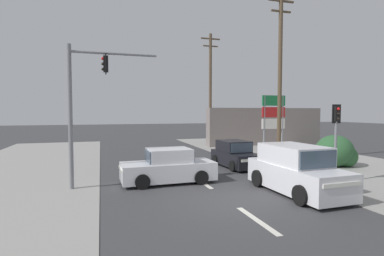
{
  "coord_description": "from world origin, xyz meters",
  "views": [
    {
      "loc": [
        -4.42,
        -9.8,
        3.23
      ],
      "look_at": [
        -0.19,
        4.0,
        2.45
      ],
      "focal_mm": 28.0,
      "sensor_mm": 36.0,
      "label": 1
    }
  ],
  "objects_px": {
    "utility_pole_background_right": "(210,88)",
    "traffic_signal_mast": "(84,97)",
    "pedestal_signal_right_kerb": "(336,130)",
    "shopping_plaza_sign": "(273,115)",
    "sedan_oncoming_near": "(168,167)",
    "utility_pole_midground_right": "(280,75)",
    "suv_kerbside_parked": "(296,171)",
    "hatchback_crossing_left": "(235,155)"
  },
  "relations": [
    {
      "from": "suv_kerbside_parked",
      "to": "traffic_signal_mast",
      "type": "bearing_deg",
      "value": 158.34
    },
    {
      "from": "shopping_plaza_sign",
      "to": "suv_kerbside_parked",
      "type": "distance_m",
      "value": 13.25
    },
    {
      "from": "shopping_plaza_sign",
      "to": "sedan_oncoming_near",
      "type": "xyz_separation_m",
      "value": [
        -10.71,
        -8.35,
        -2.28
      ]
    },
    {
      "from": "utility_pole_midground_right",
      "to": "hatchback_crossing_left",
      "type": "bearing_deg",
      "value": -165.81
    },
    {
      "from": "suv_kerbside_parked",
      "to": "hatchback_crossing_left",
      "type": "bearing_deg",
      "value": 89.0
    },
    {
      "from": "utility_pole_background_right",
      "to": "traffic_signal_mast",
      "type": "distance_m",
      "value": 16.06
    },
    {
      "from": "traffic_signal_mast",
      "to": "pedestal_signal_right_kerb",
      "type": "distance_m",
      "value": 11.05
    },
    {
      "from": "utility_pole_midground_right",
      "to": "sedan_oncoming_near",
      "type": "height_order",
      "value": "utility_pole_midground_right"
    },
    {
      "from": "utility_pole_background_right",
      "to": "shopping_plaza_sign",
      "type": "bearing_deg",
      "value": -44.42
    },
    {
      "from": "suv_kerbside_parked",
      "to": "pedestal_signal_right_kerb",
      "type": "bearing_deg",
      "value": 16.21
    },
    {
      "from": "hatchback_crossing_left",
      "to": "suv_kerbside_parked",
      "type": "bearing_deg",
      "value": -91.0
    },
    {
      "from": "utility_pole_midground_right",
      "to": "suv_kerbside_parked",
      "type": "distance_m",
      "value": 8.96
    },
    {
      "from": "utility_pole_midground_right",
      "to": "hatchback_crossing_left",
      "type": "height_order",
      "value": "utility_pole_midground_right"
    },
    {
      "from": "pedestal_signal_right_kerb",
      "to": "hatchback_crossing_left",
      "type": "distance_m",
      "value": 5.91
    },
    {
      "from": "traffic_signal_mast",
      "to": "shopping_plaza_sign",
      "type": "height_order",
      "value": "traffic_signal_mast"
    },
    {
      "from": "traffic_signal_mast",
      "to": "shopping_plaza_sign",
      "type": "relative_size",
      "value": 1.3
    },
    {
      "from": "traffic_signal_mast",
      "to": "hatchback_crossing_left",
      "type": "bearing_deg",
      "value": 17.83
    },
    {
      "from": "traffic_signal_mast",
      "to": "shopping_plaza_sign",
      "type": "bearing_deg",
      "value": 30.21
    },
    {
      "from": "pedestal_signal_right_kerb",
      "to": "sedan_oncoming_near",
      "type": "bearing_deg",
      "value": 161.33
    },
    {
      "from": "pedestal_signal_right_kerb",
      "to": "shopping_plaza_sign",
      "type": "relative_size",
      "value": 0.77
    },
    {
      "from": "utility_pole_midground_right",
      "to": "utility_pole_background_right",
      "type": "distance_m",
      "value": 8.9
    },
    {
      "from": "utility_pole_midground_right",
      "to": "hatchback_crossing_left",
      "type": "distance_m",
      "value": 6.08
    },
    {
      "from": "pedestal_signal_right_kerb",
      "to": "hatchback_crossing_left",
      "type": "height_order",
      "value": "pedestal_signal_right_kerb"
    },
    {
      "from": "utility_pole_midground_right",
      "to": "traffic_signal_mast",
      "type": "bearing_deg",
      "value": -163.25
    },
    {
      "from": "utility_pole_midground_right",
      "to": "traffic_signal_mast",
      "type": "height_order",
      "value": "utility_pole_midground_right"
    },
    {
      "from": "utility_pole_background_right",
      "to": "sedan_oncoming_near",
      "type": "xyz_separation_m",
      "value": [
        -6.65,
        -12.33,
        -4.66
      ]
    },
    {
      "from": "pedestal_signal_right_kerb",
      "to": "utility_pole_background_right",
      "type": "bearing_deg",
      "value": 91.82
    },
    {
      "from": "utility_pole_midground_right",
      "to": "sedan_oncoming_near",
      "type": "bearing_deg",
      "value": -156.33
    },
    {
      "from": "traffic_signal_mast",
      "to": "utility_pole_midground_right",
      "type": "bearing_deg",
      "value": 16.75
    },
    {
      "from": "sedan_oncoming_near",
      "to": "hatchback_crossing_left",
      "type": "distance_m",
      "value": 5.32
    },
    {
      "from": "utility_pole_background_right",
      "to": "hatchback_crossing_left",
      "type": "distance_m",
      "value": 10.92
    },
    {
      "from": "pedestal_signal_right_kerb",
      "to": "shopping_plaza_sign",
      "type": "distance_m",
      "value": 11.36
    },
    {
      "from": "traffic_signal_mast",
      "to": "pedestal_signal_right_kerb",
      "type": "relative_size",
      "value": 1.69
    },
    {
      "from": "hatchback_crossing_left",
      "to": "utility_pole_background_right",
      "type": "bearing_deg",
      "value": 78.04
    },
    {
      "from": "sedan_oncoming_near",
      "to": "suv_kerbside_parked",
      "type": "relative_size",
      "value": 0.93
    },
    {
      "from": "utility_pole_background_right",
      "to": "suv_kerbside_parked",
      "type": "relative_size",
      "value": 2.23
    },
    {
      "from": "sedan_oncoming_near",
      "to": "suv_kerbside_parked",
      "type": "xyz_separation_m",
      "value": [
        4.5,
        -3.16,
        0.18
      ]
    },
    {
      "from": "hatchback_crossing_left",
      "to": "pedestal_signal_right_kerb",
      "type": "bearing_deg",
      "value": -63.62
    },
    {
      "from": "pedestal_signal_right_kerb",
      "to": "hatchback_crossing_left",
      "type": "xyz_separation_m",
      "value": [
        -2.51,
        5.07,
        -1.71
      ]
    },
    {
      "from": "shopping_plaza_sign",
      "to": "hatchback_crossing_left",
      "type": "height_order",
      "value": "shopping_plaza_sign"
    },
    {
      "from": "utility_pole_midground_right",
      "to": "shopping_plaza_sign",
      "type": "height_order",
      "value": "utility_pole_midground_right"
    },
    {
      "from": "utility_pole_midground_right",
      "to": "suv_kerbside_parked",
      "type": "relative_size",
      "value": 2.33
    }
  ]
}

